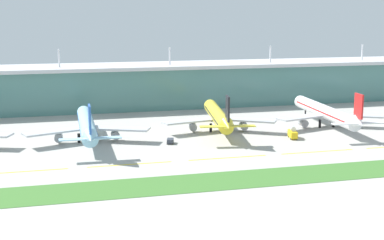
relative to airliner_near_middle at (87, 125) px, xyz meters
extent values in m
plane|color=#A8A59E|center=(48.18, -33.05, -6.45)|extent=(600.00, 600.00, 0.00)
cube|color=slate|center=(48.18, 74.29, 4.01)|extent=(280.00, 28.00, 20.93)
cube|color=silver|center=(48.18, 74.29, 15.38)|extent=(288.00, 34.00, 1.80)
cylinder|color=silver|center=(-7.82, 68.69, 20.78)|extent=(0.90, 0.90, 9.00)
cylinder|color=silver|center=(48.18, 68.69, 20.78)|extent=(0.90, 0.90, 9.00)
cylinder|color=silver|center=(104.18, 68.69, 20.78)|extent=(0.90, 0.90, 9.00)
cylinder|color=silver|center=(160.18, 68.69, 20.78)|extent=(0.90, 0.90, 9.00)
cylinder|color=#9ED1EA|center=(0.04, 1.52, 0.05)|extent=(7.41, 55.57, 5.80)
cone|color=#9ED1EA|center=(0.91, 31.22, 0.05)|extent=(5.62, 4.16, 5.51)
cone|color=#9ED1EA|center=(-0.85, -29.18, 1.25)|extent=(5.12, 6.77, 5.72)
cube|color=#2D5BB7|center=(-0.82, -28.18, 7.70)|extent=(0.89, 6.42, 9.50)
cube|color=#9ED1EA|center=(-6.33, -28.52, 1.05)|extent=(10.09, 3.49, 0.36)
cube|color=#9ED1EA|center=(4.66, -28.84, 1.05)|extent=(10.09, 3.49, 0.36)
cube|color=#B7BABF|center=(-12.08, -2.56, -1.26)|extent=(24.87, 14.72, 0.70)
cylinder|color=gray|center=(-10.84, -1.15, -4.05)|extent=(3.33, 4.59, 3.20)
cube|color=#B7BABF|center=(11.91, -3.25, -1.26)|extent=(24.71, 15.86, 0.70)
cylinder|color=gray|center=(10.75, -1.78, -4.05)|extent=(3.33, 4.59, 3.20)
cylinder|color=black|center=(0.65, 22.29, -4.65)|extent=(0.70, 0.70, 3.60)
cylinder|color=black|center=(-3.24, -1.39, -4.65)|extent=(1.10, 1.10, 3.60)
cylinder|color=black|center=(3.16, -1.57, -4.65)|extent=(1.10, 1.10, 3.60)
cube|color=#2D5BB7|center=(0.04, 1.52, 0.45)|extent=(7.29, 50.03, 0.60)
cylinder|color=yellow|center=(55.29, 7.28, 0.05)|extent=(14.19, 51.67, 5.80)
cone|color=yellow|center=(59.86, 34.61, 0.05)|extent=(6.09, 4.85, 5.51)
cone|color=yellow|center=(50.56, -21.03, 1.25)|extent=(5.95, 7.35, 5.72)
cube|color=black|center=(50.72, -20.04, 7.70)|extent=(1.75, 6.43, 9.50)
cube|color=yellow|center=(45.22, -19.63, 1.05)|extent=(10.39, 4.80, 0.36)
cube|color=yellow|center=(56.07, -21.44, 1.05)|extent=(10.39, 4.80, 0.36)
cube|color=#B7BABF|center=(42.72, 4.90, -1.26)|extent=(24.90, 11.84, 0.70)
cylinder|color=gray|center=(44.15, 6.12, -4.05)|extent=(3.90, 4.97, 3.20)
cube|color=#B7BABF|center=(66.40, 0.94, -1.26)|extent=(24.02, 18.33, 0.70)
cylinder|color=gray|center=(65.45, 2.56, -4.05)|extent=(3.90, 4.97, 3.20)
cylinder|color=black|center=(58.47, 26.30, -4.65)|extent=(0.70, 0.70, 3.60)
cylinder|color=black|center=(51.64, 4.85, -4.65)|extent=(1.10, 1.10, 3.60)
cylinder|color=black|center=(57.95, 3.80, -4.65)|extent=(1.10, 1.10, 3.60)
cube|color=black|center=(55.29, 7.28, 0.45)|extent=(13.39, 46.60, 0.60)
cylinder|color=white|center=(103.71, 4.26, 0.05)|extent=(10.46, 59.62, 5.80)
cone|color=white|center=(106.20, 35.84, 0.05)|extent=(5.81, 4.42, 5.51)
cone|color=white|center=(101.13, -28.31, 1.25)|extent=(5.44, 7.00, 5.72)
cube|color=red|center=(101.21, -27.31, 7.70)|extent=(1.20, 6.44, 9.50)
cube|color=white|center=(95.69, -27.38, 1.05)|extent=(10.22, 3.98, 0.36)
cube|color=white|center=(106.65, -28.24, 1.05)|extent=(10.22, 3.98, 0.36)
cube|color=#B7BABF|center=(91.40, 0.80, -1.26)|extent=(24.93, 13.69, 0.70)
cylinder|color=gray|center=(92.71, 2.14, -4.05)|extent=(3.54, 4.74, 3.20)
cube|color=#B7BABF|center=(115.32, -1.09, -1.26)|extent=(24.51, 16.80, 0.70)
cylinder|color=gray|center=(114.24, 0.44, -4.05)|extent=(3.54, 4.74, 3.20)
cylinder|color=black|center=(105.46, 26.45, -4.65)|extent=(0.70, 0.70, 3.60)
cylinder|color=black|center=(100.28, 1.52, -4.65)|extent=(1.10, 1.10, 3.60)
cylinder|color=black|center=(106.66, 1.02, -4.65)|extent=(1.10, 1.10, 3.60)
cube|color=red|center=(103.71, 4.26, 0.45)|extent=(10.03, 53.70, 0.60)
cube|color=yellow|center=(-22.82, -37.74, -6.43)|extent=(28.00, 0.70, 0.04)
cube|color=yellow|center=(11.18, -37.74, -6.43)|extent=(28.00, 0.70, 0.04)
cube|color=yellow|center=(45.18, -37.74, -6.43)|extent=(28.00, 0.70, 0.04)
cube|color=yellow|center=(79.18, -37.74, -6.43)|extent=(28.00, 0.70, 0.04)
cube|color=#3D702D|center=(48.18, -63.00, -6.40)|extent=(300.00, 18.00, 0.10)
cube|color=#333842|center=(30.57, -11.57, -5.30)|extent=(3.51, 4.89, 1.40)
cylinder|color=black|center=(29.95, -9.79, -6.00)|extent=(0.58, 0.96, 0.90)
cylinder|color=black|center=(32.03, -10.38, -6.00)|extent=(0.58, 0.96, 0.90)
cylinder|color=black|center=(29.11, -12.76, -6.00)|extent=(0.58, 0.96, 0.90)
cylinder|color=black|center=(31.18, -13.35, -6.00)|extent=(0.58, 0.96, 0.90)
cube|color=gold|center=(79.78, -15.16, -4.70)|extent=(4.05, 7.58, 2.60)
cylinder|color=silver|center=(79.95, -14.38, -2.50)|extent=(2.79, 4.33, 2.00)
cylinder|color=black|center=(80.40, -17.87, -6.00)|extent=(0.53, 0.95, 0.90)
cylinder|color=black|center=(78.11, -17.38, -6.00)|extent=(0.53, 0.95, 0.90)
cylinder|color=black|center=(81.45, -12.94, -6.00)|extent=(0.53, 0.95, 0.90)
cylinder|color=black|center=(79.16, -12.45, -6.00)|extent=(0.53, 0.95, 0.90)
camera|label=1|loc=(-14.20, -216.28, 42.88)|focal=52.45mm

